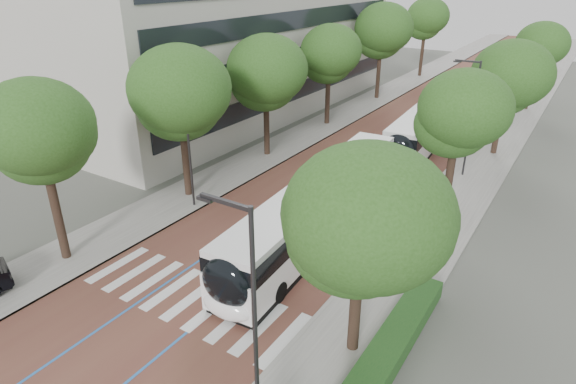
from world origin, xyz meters
name	(u,v)px	position (x,y,z in m)	size (l,w,h in m)	color
ground	(173,309)	(0.00, 0.00, 0.00)	(160.00, 160.00, 0.00)	#51544C
road	(441,108)	(0.00, 40.00, 0.01)	(11.00, 140.00, 0.02)	brown
sidewalk_left	(376,98)	(-7.50, 40.00, 0.06)	(4.00, 140.00, 0.12)	gray
sidewalk_right	(516,118)	(7.50, 40.00, 0.06)	(4.00, 140.00, 0.12)	gray
kerb_left	(392,100)	(-5.60, 40.00, 0.06)	(0.20, 140.00, 0.14)	gray
kerb_right	(496,115)	(5.60, 40.00, 0.06)	(0.20, 140.00, 0.14)	gray
zebra_crossing	(192,298)	(0.20, 1.00, 0.03)	(10.55, 3.60, 0.01)	silver
lane_line_left	(427,105)	(-1.60, 40.00, 0.02)	(0.12, 126.00, 0.01)	#2465B6
lane_line_right	(457,110)	(1.60, 40.00, 0.02)	(0.12, 126.00, 0.01)	#2465B6
office_building	(226,39)	(-19.47, 28.00, 7.00)	(18.11, 40.00, 14.00)	#B7B3AA
streetlight_near	(249,310)	(6.62, -3.00, 4.82)	(1.82, 0.20, 8.00)	#2A2A2C
streetlight_far	(470,110)	(6.62, 22.00, 4.82)	(1.82, 0.20, 8.00)	#2A2A2C
lamp_post_left	(189,144)	(-6.10, 8.00, 4.12)	(0.14, 0.14, 8.00)	#2A2A2C
trees_left	(316,56)	(-7.50, 25.61, 6.66)	(6.31, 60.32, 9.84)	black
trees_right	(486,100)	(7.70, 21.02, 5.86)	(5.94, 47.51, 8.44)	black
lead_bus	(317,209)	(2.10, 8.97, 1.63)	(3.69, 18.52, 3.20)	black
bus_queued_0	(418,134)	(2.43, 24.80, 1.62)	(3.27, 12.53, 3.20)	white
bus_queued_1	(466,98)	(2.62, 38.81, 1.62)	(2.68, 12.43, 3.20)	white
bus_queued_2	(493,76)	(2.56, 51.92, 1.62)	(2.58, 12.40, 3.20)	white
bus_queued_3	(512,60)	(2.49, 65.54, 1.62)	(2.61, 12.42, 3.20)	white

